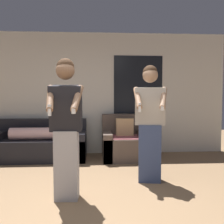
# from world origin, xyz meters

# --- Properties ---
(ground_plane) EXTENTS (14.00, 14.00, 0.00)m
(ground_plane) POSITION_xyz_m (0.00, 0.00, 0.00)
(ground_plane) COLOR #846647
(wall_back) EXTENTS (6.35, 0.07, 2.70)m
(wall_back) POSITION_xyz_m (0.02, 3.28, 1.35)
(wall_back) COLOR beige
(wall_back) RESTS_ON ground_plane
(couch) EXTENTS (1.94, 0.88, 0.80)m
(couch) POSITION_xyz_m (-0.93, 2.80, 0.30)
(couch) COLOR black
(couch) RESTS_ON ground_plane
(armchair) EXTENTS (0.93, 0.93, 0.90)m
(armchair) POSITION_xyz_m (0.85, 2.76, 0.31)
(armchair) COLOR brown
(armchair) RESTS_ON ground_plane
(person_left) EXTENTS (0.45, 0.49, 1.76)m
(person_left) POSITION_xyz_m (-0.13, 0.62, 0.92)
(person_left) COLOR #B2B2B7
(person_left) RESTS_ON ground_plane
(person_right) EXTENTS (0.50, 0.51, 1.76)m
(person_right) POSITION_xyz_m (1.06, 1.24, 0.90)
(person_right) COLOR #384770
(person_right) RESTS_ON ground_plane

